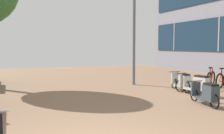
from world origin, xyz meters
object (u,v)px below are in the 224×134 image
at_px(scooter_near, 182,82).
at_px(lamp_post, 134,22).
at_px(bicycle_rack_04, 223,80).
at_px(scooter_mid, 207,93).
at_px(scooter_far, 197,84).
at_px(bicycle_rack_05, 211,78).

relative_size(scooter_near, lamp_post, 0.31).
bearing_deg(lamp_post, scooter_near, -67.61).
height_order(bicycle_rack_04, scooter_mid, bicycle_rack_04).
xyz_separation_m(bicycle_rack_04, lamp_post, (-3.40, 2.39, 2.75)).
bearing_deg(scooter_mid, lamp_post, 90.89).
height_order(scooter_far, lamp_post, lamp_post).
height_order(scooter_mid, lamp_post, lamp_post).
relative_size(bicycle_rack_04, scooter_near, 0.79).
distance_m(scooter_far, lamp_post, 4.47).
relative_size(bicycle_rack_04, bicycle_rack_05, 1.16).
xyz_separation_m(bicycle_rack_05, scooter_near, (-2.39, -0.87, 0.07)).
distance_m(bicycle_rack_05, scooter_near, 2.54).
relative_size(bicycle_rack_04, lamp_post, 0.24).
bearing_deg(bicycle_rack_04, scooter_far, -156.47).
bearing_deg(bicycle_rack_05, scooter_near, -159.90).
relative_size(scooter_far, lamp_post, 0.33).
bearing_deg(bicycle_rack_04, bicycle_rack_05, 89.40).
height_order(bicycle_rack_05, scooter_near, bicycle_rack_05).
distance_m(bicycle_rack_04, lamp_post, 4.98).
relative_size(scooter_mid, scooter_far, 0.89).
xyz_separation_m(scooter_far, lamp_post, (-0.99, 3.44, 2.68)).
distance_m(scooter_near, lamp_post, 3.80).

